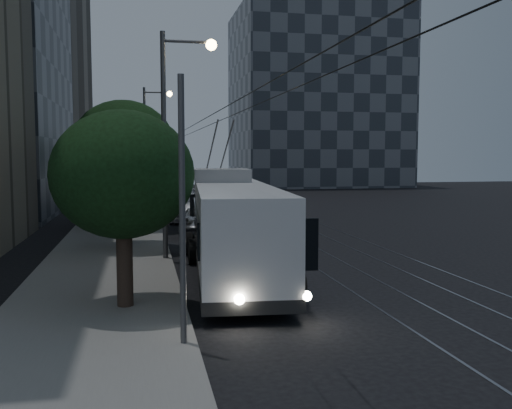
{
  "coord_description": "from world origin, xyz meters",
  "views": [
    {
      "loc": [
        -6.16,
        -22.35,
        4.29
      ],
      "look_at": [
        -1.31,
        1.67,
        2.15
      ],
      "focal_mm": 40.0,
      "sensor_mm": 36.0,
      "label": 1
    }
  ],
  "objects_px": {
    "car_white_b": "(185,199)",
    "streetlamp_near": "(174,123)",
    "pickup_silver": "(206,219)",
    "car_white_a": "(188,212)",
    "car_white_c": "(180,196)",
    "trolleybus": "(233,228)",
    "streetlamp_far": "(150,135)",
    "car_white_d": "(167,194)"
  },
  "relations": [
    {
      "from": "car_white_b",
      "to": "streetlamp_near",
      "type": "height_order",
      "value": "streetlamp_near"
    },
    {
      "from": "pickup_silver",
      "to": "car_white_a",
      "type": "relative_size",
      "value": 1.46
    },
    {
      "from": "car_white_a",
      "to": "car_white_c",
      "type": "xyz_separation_m",
      "value": [
        0.49,
        14.22,
        -0.03
      ]
    },
    {
      "from": "trolleybus",
      "to": "streetlamp_near",
      "type": "height_order",
      "value": "streetlamp_near"
    },
    {
      "from": "car_white_a",
      "to": "car_white_b",
      "type": "distance_m",
      "value": 10.02
    },
    {
      "from": "trolleybus",
      "to": "pickup_silver",
      "type": "distance_m",
      "value": 11.17
    },
    {
      "from": "streetlamp_near",
      "to": "streetlamp_far",
      "type": "distance_m",
      "value": 24.89
    },
    {
      "from": "trolleybus",
      "to": "car_white_d",
      "type": "height_order",
      "value": "trolleybus"
    },
    {
      "from": "car_white_a",
      "to": "car_white_d",
      "type": "relative_size",
      "value": 0.92
    },
    {
      "from": "car_white_d",
      "to": "car_white_b",
      "type": "bearing_deg",
      "value": -101.05
    },
    {
      "from": "trolleybus",
      "to": "car_white_c",
      "type": "bearing_deg",
      "value": 94.19
    },
    {
      "from": "car_white_a",
      "to": "streetlamp_far",
      "type": "distance_m",
      "value": 12.8
    },
    {
      "from": "car_white_a",
      "to": "car_white_c",
      "type": "distance_m",
      "value": 14.23
    },
    {
      "from": "car_white_a",
      "to": "car_white_b",
      "type": "height_order",
      "value": "car_white_b"
    },
    {
      "from": "trolleybus",
      "to": "streetlamp_near",
      "type": "bearing_deg",
      "value": 124.39
    },
    {
      "from": "streetlamp_far",
      "to": "car_white_c",
      "type": "bearing_deg",
      "value": 46.38
    },
    {
      "from": "car_white_a",
      "to": "streetlamp_far",
      "type": "bearing_deg",
      "value": 120.14
    },
    {
      "from": "streetlamp_far",
      "to": "car_white_a",
      "type": "bearing_deg",
      "value": -79.6
    },
    {
      "from": "streetlamp_near",
      "to": "car_white_d",
      "type": "bearing_deg",
      "value": 88.17
    },
    {
      "from": "car_white_a",
      "to": "streetlamp_far",
      "type": "relative_size",
      "value": 0.4
    },
    {
      "from": "pickup_silver",
      "to": "streetlamp_far",
      "type": "relative_size",
      "value": 0.59
    },
    {
      "from": "car_white_b",
      "to": "streetlamp_near",
      "type": "bearing_deg",
      "value": -87.74
    },
    {
      "from": "car_white_d",
      "to": "streetlamp_near",
      "type": "distance_m",
      "value": 30.34
    },
    {
      "from": "trolleybus",
      "to": "car_white_a",
      "type": "height_order",
      "value": "trolleybus"
    },
    {
      "from": "car_white_a",
      "to": "pickup_silver",
      "type": "bearing_deg",
      "value": -64.23
    },
    {
      "from": "car_white_b",
      "to": "pickup_silver",
      "type": "bearing_deg",
      "value": -82.49
    },
    {
      "from": "streetlamp_near",
      "to": "car_white_b",
      "type": "bearing_deg",
      "value": 84.76
    },
    {
      "from": "pickup_silver",
      "to": "car_white_b",
      "type": "height_order",
      "value": "pickup_silver"
    },
    {
      "from": "trolleybus",
      "to": "car_white_b",
      "type": "relative_size",
      "value": 2.45
    },
    {
      "from": "trolleybus",
      "to": "car_white_b",
      "type": "distance_m",
      "value": 26.64
    },
    {
      "from": "streetlamp_near",
      "to": "pickup_silver",
      "type": "bearing_deg",
      "value": 74.78
    },
    {
      "from": "car_white_b",
      "to": "streetlamp_far",
      "type": "xyz_separation_m",
      "value": [
        -2.69,
        1.49,
        5.15
      ]
    },
    {
      "from": "pickup_silver",
      "to": "car_white_c",
      "type": "xyz_separation_m",
      "value": [
        -0.09,
        19.72,
        -0.16
      ]
    },
    {
      "from": "pickup_silver",
      "to": "car_white_a",
      "type": "xyz_separation_m",
      "value": [
        -0.58,
        5.5,
        -0.13
      ]
    },
    {
      "from": "car_white_c",
      "to": "streetlamp_near",
      "type": "xyz_separation_m",
      "value": [
        -2.06,
        -27.61,
        4.89
      ]
    },
    {
      "from": "trolleybus",
      "to": "streetlamp_far",
      "type": "bearing_deg",
      "value": 99.43
    },
    {
      "from": "car_white_a",
      "to": "car_white_c",
      "type": "height_order",
      "value": "car_white_a"
    },
    {
      "from": "car_white_d",
      "to": "streetlamp_near",
      "type": "relative_size",
      "value": 0.47
    },
    {
      "from": "pickup_silver",
      "to": "car_white_c",
      "type": "distance_m",
      "value": 19.72
    },
    {
      "from": "car_white_a",
      "to": "trolleybus",
      "type": "bearing_deg",
      "value": -69.28
    },
    {
      "from": "car_white_b",
      "to": "car_white_c",
      "type": "xyz_separation_m",
      "value": [
        -0.09,
        4.22,
        -0.11
      ]
    },
    {
      "from": "car_white_a",
      "to": "car_white_d",
      "type": "distance_m",
      "value": 16.56
    }
  ]
}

